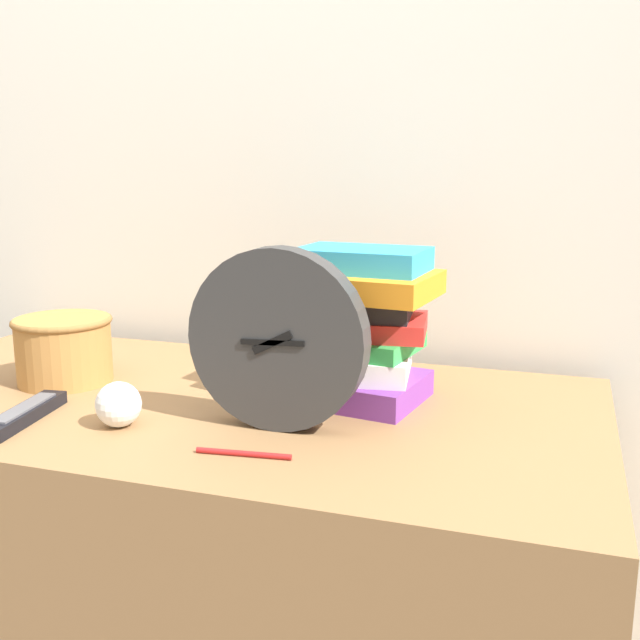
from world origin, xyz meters
The scene contains 8 objects.
wall_back centered at (0.00, 0.74, 1.20)m, with size 6.00×0.04×2.40m.
desk centered at (0.00, 0.34, 0.38)m, with size 1.30×0.67×0.76m.
desk_clock centered at (0.16, 0.24, 0.90)m, with size 0.27×0.05×0.27m.
book_stack centered at (0.24, 0.42, 0.89)m, with size 0.27×0.22×0.26m.
basket centered at (-0.29, 0.34, 0.83)m, with size 0.18×0.18×0.12m.
tv_remote centered at (-0.22, 0.15, 0.77)m, with size 0.07×0.19×0.02m.
crumpled_paper_ball centered at (-0.07, 0.17, 0.80)m, with size 0.07×0.07×0.07m.
pen centered at (0.16, 0.12, 0.77)m, with size 0.13×0.02×0.01m.
Camera 1 is at (0.56, -0.75, 1.16)m, focal length 42.00 mm.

